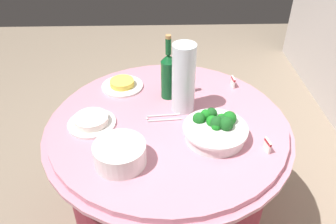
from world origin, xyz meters
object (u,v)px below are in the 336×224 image
Objects in this scene: food_plate_fried_egg at (122,85)px; food_plate_rice at (92,121)px; serving_tongs at (162,118)px; wine_bottle at (168,74)px; label_placard_mid at (176,68)px; label_placard_rear at (233,81)px; decorative_fruit_vase at (183,82)px; broccoli_bowl at (216,129)px; plate_stack at (120,154)px; label_placard_front at (267,145)px.

food_plate_rice reaches higher than food_plate_fried_egg.
food_plate_rice reaches higher than serving_tongs.
wine_bottle is 1.53× the size of food_plate_rice.
label_placard_mid and label_placard_rear have the same top height.
broccoli_bowl is at bearing 30.18° from decorative_fruit_vase.
plate_stack reaches higher than label_placard_rear.
label_placard_rear is (-0.42, 0.15, -0.01)m from broccoli_bowl.
food_plate_rice is at bearing -104.71° from label_placard_front.
plate_stack is 1.25× the size of serving_tongs.
food_plate_rice is (-0.25, -0.15, -0.03)m from plate_stack.
label_placard_front is (0.23, 0.43, 0.03)m from serving_tongs.
decorative_fruit_vase is 0.46m from food_plate_rice.
food_plate_fried_egg is 4.00× the size of label_placard_mid.
label_placard_rear reaches higher than food_plate_fried_egg.
label_placard_rear is (-0.51, -0.05, 0.00)m from label_placard_front.
food_plate_fried_egg reaches higher than serving_tongs.
label_placard_mid is at bearing 168.81° from serving_tongs.
plate_stack is 0.79m from label_placard_rear.
label_placard_mid is at bearing -152.55° from label_placard_front.
label_placard_mid is at bearing -117.64° from label_placard_rear.
broccoli_bowl is 0.82× the size of decorative_fruit_vase.
food_plate_fried_egg is 0.33m from label_placard_mid.
serving_tongs is (-0.14, -0.23, -0.04)m from broccoli_bowl.
food_plate_fried_egg is (-0.57, -0.04, -0.03)m from plate_stack.
label_placard_front is 0.51m from label_placard_rear.
serving_tongs is 0.44m from label_placard_mid.
label_placard_mid is (-0.24, 0.05, -0.10)m from wine_bottle.
broccoli_bowl reaches higher than plate_stack.
decorative_fruit_vase reaches higher than serving_tongs.
serving_tongs is 0.76× the size of food_plate_rice.
plate_stack is (0.15, -0.40, 0.00)m from broccoli_bowl.
decorative_fruit_vase is at bearing 127.93° from serving_tongs.
label_placard_rear reaches higher than food_plate_rice.
broccoli_bowl is 1.33× the size of plate_stack.
wine_bottle is at bearing -75.97° from label_placard_rear.
food_plate_rice is 0.62m from label_placard_mid.
serving_tongs is at bearing -10.00° from wine_bottle.
wine_bottle is 0.23m from serving_tongs.
broccoli_bowl is 0.59m from label_placard_mid.
plate_stack reaches higher than food_plate_fried_egg.
label_placard_front is at bearing 61.46° from serving_tongs.
label_placard_mid is 1.00× the size of label_placard_rear.
label_placard_rear is at bearing 135.38° from plate_stack.
wine_bottle is 0.99× the size of decorative_fruit_vase.
food_plate_fried_egg is at bearing 160.22° from food_plate_rice.
food_plate_fried_egg is at bearing -176.26° from plate_stack.
broccoli_bowl is 5.09× the size of label_placard_mid.
plate_stack is 0.76m from label_placard_mid.
serving_tongs is 3.05× the size of label_placard_rear.
wine_bottle is 6.11× the size of label_placard_mid.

